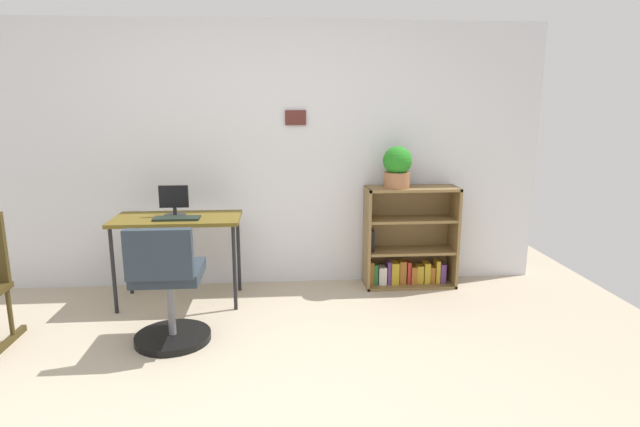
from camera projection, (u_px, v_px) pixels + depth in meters
ground_plane at (235, 417)px, 2.73m from camera, size 6.24×6.24×0.00m
wall_back at (250, 157)px, 4.58m from camera, size 5.20×0.12×2.31m
desk at (177, 225)px, 4.19m from camera, size 1.01×0.51×0.72m
monitor at (174, 202)px, 4.18m from camera, size 0.23×0.17×0.25m
keyboard at (177, 218)px, 4.08m from camera, size 0.36×0.15×0.02m
office_chair at (168, 292)px, 3.47m from camera, size 0.52×0.55×0.86m
bookshelf_low at (408, 242)px, 4.66m from camera, size 0.81×0.30×0.90m
potted_plant_on_shelf at (397, 167)px, 4.45m from camera, size 0.25×0.25×0.36m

